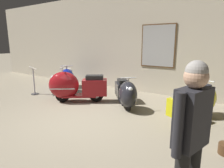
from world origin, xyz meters
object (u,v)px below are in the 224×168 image
scooter_3 (198,102)px  visitor_0 (191,133)px  scooter_0 (67,79)px  info_stanchion (34,83)px  scooter_2 (126,93)px  scooter_1 (73,86)px

scooter_3 → visitor_0: bearing=-146.8°
scooter_0 → visitor_0: bearing=11.7°
info_stanchion → scooter_3: bearing=9.2°
scooter_2 → visitor_0: visitor_0 is taller
scooter_1 → info_stanchion: 1.85m
scooter_1 → scooter_2: size_ratio=1.23×
scooter_0 → visitor_0: 6.23m
scooter_0 → visitor_0: size_ratio=0.90×
scooter_3 → scooter_0: bearing=112.2°
visitor_0 → scooter_3: bearing=-64.9°
scooter_1 → info_stanchion: size_ratio=1.74×
scooter_3 → info_stanchion: bearing=123.8°
visitor_0 → info_stanchion: visitor_0 is taller
scooter_3 → info_stanchion: (-5.37, -0.87, -0.01)m
visitor_0 → info_stanchion: 6.27m
scooter_2 → scooter_0: bearing=-141.2°
scooter_1 → scooter_3: (3.53, 0.73, -0.08)m
scooter_1 → info_stanchion: (-1.84, -0.14, -0.08)m
scooter_0 → scooter_3: (4.80, -0.20, -0.04)m
scooter_0 → scooter_3: bearing=41.3°
scooter_0 → scooter_3: scooter_0 is taller
scooter_0 → scooter_2: 2.96m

